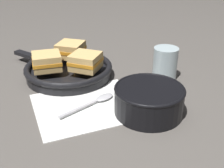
# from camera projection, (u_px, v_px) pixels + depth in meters

# --- Properties ---
(ground_plane) EXTENTS (4.00, 4.00, 0.00)m
(ground_plane) POSITION_uv_depth(u_px,v_px,m) (101.00, 104.00, 0.72)
(ground_plane) COLOR #56514C
(napkin) EXTENTS (0.26, 0.22, 0.00)m
(napkin) POSITION_uv_depth(u_px,v_px,m) (87.00, 105.00, 0.71)
(napkin) COLOR white
(napkin) RESTS_ON ground_plane
(soup_bowl) EXTENTS (0.17, 0.17, 0.07)m
(soup_bowl) POSITION_uv_depth(u_px,v_px,m) (149.00, 99.00, 0.67)
(soup_bowl) COLOR black
(soup_bowl) RESTS_ON ground_plane
(spoon) EXTENTS (0.16, 0.08, 0.01)m
(spoon) POSITION_uv_depth(u_px,v_px,m) (98.00, 100.00, 0.72)
(spoon) COLOR #B7B7BC
(spoon) RESTS_ON napkin
(skillet) EXTENTS (0.28, 0.34, 0.04)m
(skillet) POSITION_uv_depth(u_px,v_px,m) (68.00, 70.00, 0.86)
(skillet) COLOR black
(skillet) RESTS_ON ground_plane
(sandwich_near_left) EXTENTS (0.09, 0.09, 0.05)m
(sandwich_near_left) POSITION_uv_depth(u_px,v_px,m) (47.00, 61.00, 0.81)
(sandwich_near_left) COLOR #DBB26B
(sandwich_near_left) RESTS_ON skillet
(sandwich_near_right) EXTENTS (0.11, 0.11, 0.05)m
(sandwich_near_right) POSITION_uv_depth(u_px,v_px,m) (86.00, 61.00, 0.81)
(sandwich_near_right) COLOR #DBB26B
(sandwich_near_right) RESTS_ON skillet
(sandwich_far_left) EXTENTS (0.11, 0.11, 0.05)m
(sandwich_far_left) POSITION_uv_depth(u_px,v_px,m) (71.00, 50.00, 0.90)
(sandwich_far_left) COLOR #DBB26B
(sandwich_far_left) RESTS_ON skillet
(drinking_glass) EXTENTS (0.07, 0.07, 0.10)m
(drinking_glass) POSITION_uv_depth(u_px,v_px,m) (165.00, 63.00, 0.84)
(drinking_glass) COLOR silver
(drinking_glass) RESTS_ON ground_plane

